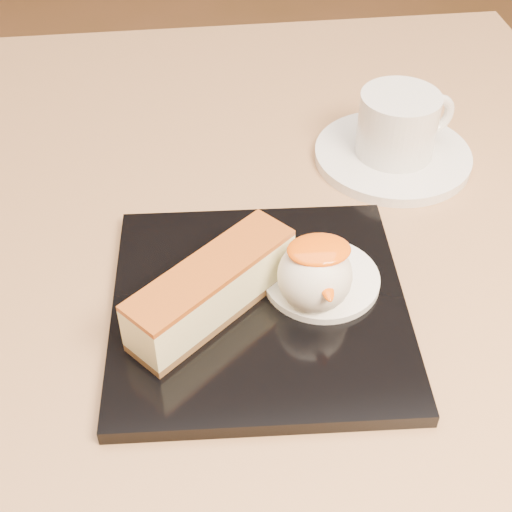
{
  "coord_description": "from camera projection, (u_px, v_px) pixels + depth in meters",
  "views": [
    {
      "loc": [
        -0.02,
        -0.47,
        1.12
      ],
      "look_at": [
        0.02,
        -0.08,
        0.76
      ],
      "focal_mm": 50.0,
      "sensor_mm": 36.0,
      "label": 1
    }
  ],
  "objects": [
    {
      "name": "table",
      "position": [
        225.0,
        347.0,
        0.72
      ],
      "size": [
        0.8,
        0.8,
        0.72
      ],
      "color": "black",
      "rests_on": "ground"
    },
    {
      "name": "saucer",
      "position": [
        392.0,
        156.0,
        0.69
      ],
      "size": [
        0.15,
        0.15,
        0.01
      ],
      "primitive_type": "cylinder",
      "color": "white",
      "rests_on": "table"
    },
    {
      "name": "mint_sprig",
      "position": [
        279.0,
        257.0,
        0.56
      ],
      "size": [
        0.03,
        0.02,
        0.0
      ],
      "color": "green",
      "rests_on": "cream_smear"
    },
    {
      "name": "mango_sauce",
      "position": [
        319.0,
        250.0,
        0.5
      ],
      "size": [
        0.05,
        0.04,
        0.01
      ],
      "primitive_type": "ellipsoid",
      "color": "#FF5C08",
      "rests_on": "ice_cream_scoop"
    },
    {
      "name": "coffee_cup",
      "position": [
        399.0,
        123.0,
        0.66
      ],
      "size": [
        0.1,
        0.07,
        0.06
      ],
      "rotation": [
        0.0,
        0.0,
        0.28
      ],
      "color": "white",
      "rests_on": "saucer"
    },
    {
      "name": "cream_smear",
      "position": [
        321.0,
        279.0,
        0.55
      ],
      "size": [
        0.09,
        0.09,
        0.01
      ],
      "primitive_type": "cylinder",
      "color": "white",
      "rests_on": "dessert_plate"
    },
    {
      "name": "cheesecake",
      "position": [
        212.0,
        289.0,
        0.51
      ],
      "size": [
        0.13,
        0.12,
        0.04
      ],
      "rotation": [
        0.0,
        0.0,
        0.71
      ],
      "color": "brown",
      "rests_on": "dessert_plate"
    },
    {
      "name": "dessert_plate",
      "position": [
        259.0,
        307.0,
        0.54
      ],
      "size": [
        0.23,
        0.23,
        0.01
      ],
      "primitive_type": "cube",
      "rotation": [
        0.0,
        0.0,
        -0.06
      ],
      "color": "black",
      "rests_on": "table"
    },
    {
      "name": "ice_cream_scoop",
      "position": [
        315.0,
        276.0,
        0.52
      ],
      "size": [
        0.05,
        0.05,
        0.05
      ],
      "primitive_type": "sphere",
      "color": "white",
      "rests_on": "cream_smear"
    }
  ]
}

